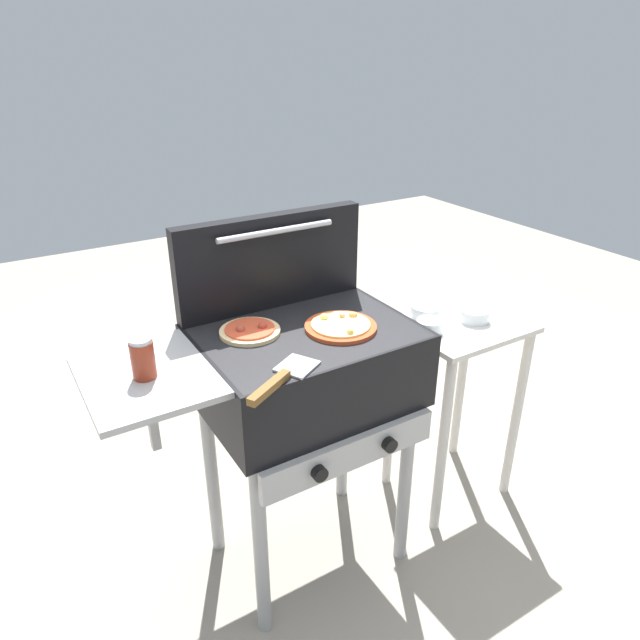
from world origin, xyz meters
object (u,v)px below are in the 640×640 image
(pizza_cheese, at_px, (341,326))
(topping_bowl_middle, at_px, (474,315))
(topping_bowl_near, at_px, (426,312))
(pizza_pepperoni, at_px, (250,330))
(prep_table, at_px, (457,374))
(spatula, at_px, (281,378))
(topping_bowl_far, at_px, (429,327))
(sauce_jar, at_px, (143,358))
(grill, at_px, (303,373))

(pizza_cheese, bearing_deg, topping_bowl_middle, 3.87)
(topping_bowl_near, height_order, topping_bowl_middle, same)
(pizza_pepperoni, distance_m, topping_bowl_near, 0.74)
(pizza_cheese, bearing_deg, prep_table, 4.79)
(spatula, relative_size, prep_table, 0.34)
(pizza_cheese, bearing_deg, topping_bowl_far, 7.73)
(pizza_pepperoni, relative_size, topping_bowl_far, 1.96)
(sauce_jar, bearing_deg, grill, 1.83)
(topping_bowl_near, xyz_separation_m, topping_bowl_far, (-0.07, -0.10, -0.00))
(topping_bowl_near, bearing_deg, sauce_jar, -173.11)
(topping_bowl_far, bearing_deg, topping_bowl_middle, -4.06)
(topping_bowl_middle, bearing_deg, grill, 179.86)
(sauce_jar, bearing_deg, prep_table, 0.97)
(sauce_jar, xyz_separation_m, topping_bowl_near, (1.06, 0.13, -0.18))
(grill, xyz_separation_m, topping_bowl_near, (0.59, 0.11, 0.02))
(spatula, relative_size, topping_bowl_middle, 2.32)
(topping_bowl_middle, bearing_deg, topping_bowl_near, 138.43)
(sauce_jar, bearing_deg, topping_bowl_far, 1.59)
(pizza_pepperoni, height_order, pizza_cheese, pizza_pepperoni)
(sauce_jar, xyz_separation_m, spatula, (0.29, -0.20, -0.05))
(pizza_pepperoni, relative_size, topping_bowl_near, 1.58)
(grill, bearing_deg, spatula, -130.72)
(prep_table, relative_size, topping_bowl_middle, 6.91)
(pizza_pepperoni, distance_m, topping_bowl_middle, 0.87)
(grill, height_order, prep_table, grill)
(spatula, bearing_deg, prep_table, 14.23)
(pizza_pepperoni, relative_size, prep_table, 0.24)
(grill, xyz_separation_m, topping_bowl_middle, (0.72, -0.00, 0.02))
(sauce_jar, height_order, spatula, sauce_jar)
(pizza_pepperoni, height_order, prep_table, pizza_pepperoni)
(topping_bowl_near, bearing_deg, pizza_cheese, -162.01)
(grill, distance_m, pizza_cheese, 0.19)
(prep_table, height_order, topping_bowl_far, topping_bowl_far)
(topping_bowl_far, relative_size, topping_bowl_middle, 0.83)
(topping_bowl_far, bearing_deg, prep_table, -2.95)
(sauce_jar, relative_size, spatula, 0.43)
(topping_bowl_near, height_order, topping_bowl_far, same)
(spatula, xyz_separation_m, topping_bowl_near, (0.77, 0.33, -0.13))
(prep_table, relative_size, topping_bowl_near, 6.68)
(pizza_cheese, xyz_separation_m, prep_table, (0.57, 0.05, -0.37))
(pizza_pepperoni, bearing_deg, pizza_cheese, -24.79)
(pizza_cheese, bearing_deg, sauce_jar, 177.22)
(pizza_pepperoni, xyz_separation_m, topping_bowl_far, (0.65, -0.06, -0.13))
(pizza_cheese, relative_size, topping_bowl_near, 1.90)
(pizza_pepperoni, xyz_separation_m, topping_bowl_middle, (0.85, -0.07, -0.13))
(grill, relative_size, topping_bowl_middle, 8.75)
(topping_bowl_far, bearing_deg, pizza_cheese, -172.27)
(grill, height_order, topping_bowl_middle, grill)
(grill, bearing_deg, sauce_jar, -178.17)
(pizza_cheese, height_order, topping_bowl_far, pizza_cheese)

